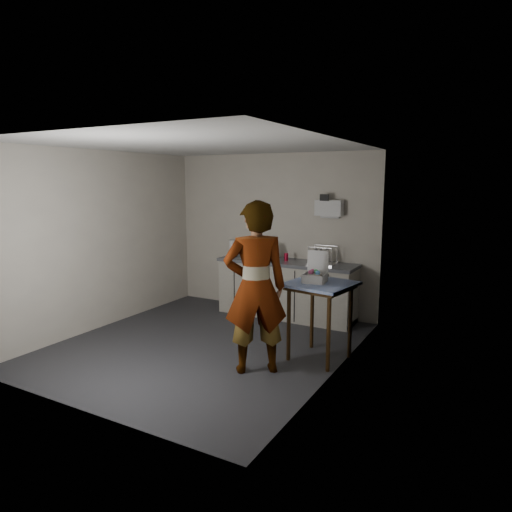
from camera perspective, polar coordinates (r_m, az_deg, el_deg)
The scene contains 15 objects.
ground at distance 6.22m, azimuth -6.43°, elevation -11.00°, with size 4.00×4.00×0.00m, color #26262B.
wall_back at distance 7.59m, azimuth 2.10°, elevation 2.88°, with size 3.60×0.02×2.60m, color beige.
wall_right at distance 5.08m, azimuth 10.01°, elevation -0.53°, with size 0.02×4.00×2.60m, color beige.
wall_left at distance 7.08m, azimuth -18.55°, elevation 1.92°, with size 0.02×4.00×2.60m, color beige.
ceiling at distance 5.85m, azimuth -6.92°, elevation 13.57°, with size 3.60×4.00×0.01m, color silver.
kitchen_counter at distance 7.31m, azimuth 3.83°, elevation -4.34°, with size 2.24×0.62×0.91m.
wall_shelf at distance 7.09m, azimuth 9.12°, elevation 5.93°, with size 0.42×0.18×0.37m.
side_table at distance 5.55m, azimuth 8.05°, elevation -4.56°, with size 0.84×0.84×0.96m.
standing_man at distance 5.11m, azimuth -0.07°, elevation -3.99°, with size 0.72×0.47×1.96m, color #B2A593.
soap_bottle at distance 7.27m, azimuth 2.32°, elevation 0.58°, with size 0.11×0.11×0.27m, color black.
soda_can at distance 7.22m, azimuth 3.80°, elevation -0.11°, with size 0.06×0.06×0.12m, color red.
dark_bottle at distance 7.31m, azimuth 2.02°, elevation 0.56°, with size 0.08×0.08×0.26m, color black.
paper_towel at distance 7.58m, azimuth -2.95°, elevation 0.91°, with size 0.16×0.16×0.28m.
dish_rack at distance 6.98m, azimuth 8.26°, elevation -0.50°, with size 0.40×0.30×0.28m.
bakery_box at distance 5.54m, azimuth 7.39°, elevation -2.41°, with size 0.29×0.30×0.37m.
Camera 1 is at (3.40, -4.74, 2.17)m, focal length 32.00 mm.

